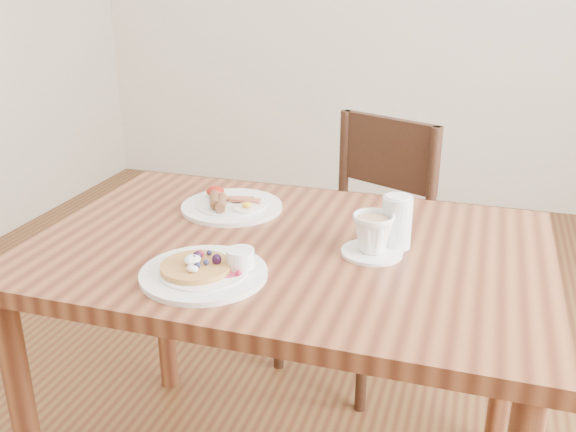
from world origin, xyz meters
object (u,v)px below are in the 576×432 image
object	(u,v)px
chair_far	(363,236)
teacup_saucer	(373,236)
water_glass	(397,222)
dining_table	(288,281)
breakfast_plate	(230,205)
pancake_plate	(206,270)

from	to	relation	value
chair_far	teacup_saucer	world-z (taller)	chair_far
chair_far	water_glass	world-z (taller)	chair_far
chair_far	teacup_saucer	size ratio (longest dim) A/B	6.29
dining_table	breakfast_plate	bearing A→B (deg)	141.64
dining_table	teacup_saucer	xyz separation A→B (m)	(0.20, 0.00, 0.14)
breakfast_plate	pancake_plate	bearing A→B (deg)	-75.00
teacup_saucer	water_glass	bearing A→B (deg)	51.91
chair_far	pancake_plate	world-z (taller)	chair_far
breakfast_plate	teacup_saucer	world-z (taller)	teacup_saucer
water_glass	dining_table	bearing A→B (deg)	-166.13
pancake_plate	teacup_saucer	size ratio (longest dim) A/B	1.93
teacup_saucer	water_glass	world-z (taller)	water_glass
chair_far	water_glass	distance (m)	0.73
breakfast_plate	chair_far	bearing A→B (deg)	62.58
dining_table	chair_far	world-z (taller)	chair_far
dining_table	teacup_saucer	bearing A→B (deg)	1.05
dining_table	teacup_saucer	distance (m)	0.25
dining_table	water_glass	size ratio (longest dim) A/B	9.79
chair_far	breakfast_plate	bearing A→B (deg)	86.38
breakfast_plate	dining_table	bearing A→B (deg)	-38.36
teacup_saucer	water_glass	size ratio (longest dim) A/B	1.14
dining_table	pancake_plate	size ratio (longest dim) A/B	4.44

